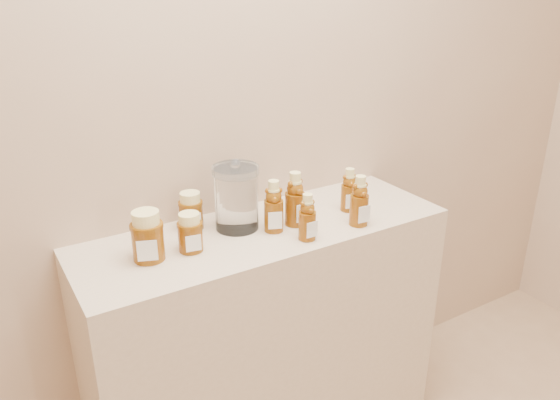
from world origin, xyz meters
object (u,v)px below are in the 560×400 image
honey_jar_left (147,236)px  glass_canister (236,195)px  bear_bottle_back_left (274,203)px  bear_bottle_front_left (307,214)px  display_table (267,345)px

honey_jar_left → glass_canister: size_ratio=0.66×
honey_jar_left → bear_bottle_back_left: bearing=18.6°
bear_bottle_front_left → bear_bottle_back_left: bearing=119.2°
display_table → bear_bottle_front_left: (0.07, -0.13, 0.53)m
bear_bottle_back_left → glass_canister: (-0.09, 0.08, 0.02)m
bear_bottle_back_left → display_table: bearing=140.1°
display_table → bear_bottle_back_left: bearing=-62.4°
display_table → glass_canister: bearing=145.0°
honey_jar_left → bear_bottle_front_left: bearing=6.3°
bear_bottle_front_left → honey_jar_left: 0.47m
bear_bottle_front_left → glass_canister: bearing=129.3°
display_table → honey_jar_left: bearing=-179.6°
bear_bottle_back_left → glass_canister: 0.12m
bear_bottle_back_left → honey_jar_left: bear_bottle_back_left is taller
glass_canister → bear_bottle_front_left: bearing=-51.6°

